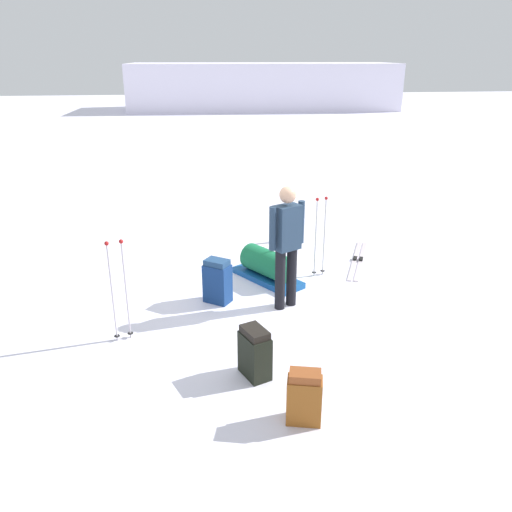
{
  "coord_description": "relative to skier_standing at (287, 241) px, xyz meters",
  "views": [
    {
      "loc": [
        -0.82,
        -6.49,
        3.28
      ],
      "look_at": [
        0.0,
        0.0,
        0.7
      ],
      "focal_mm": 36.19,
      "sensor_mm": 36.0,
      "label": 1
    }
  ],
  "objects": [
    {
      "name": "backpack_bright",
      "position": [
        -0.25,
        -2.39,
        -0.69
      ],
      "size": [
        0.37,
        0.28,
        0.55
      ],
      "color": "brown",
      "rests_on": "ground_plane"
    },
    {
      "name": "ski_poles_planted_far",
      "position": [
        0.71,
        0.99,
        -0.25
      ],
      "size": [
        0.22,
        0.11,
        1.27
      ],
      "color": "#B7B4B6",
      "rests_on": "ground_plane"
    },
    {
      "name": "ski_pair_near",
      "position": [
        1.53,
        1.51,
        -0.94
      ],
      "size": [
        0.86,
        1.74,
        0.05
      ],
      "color": "silver",
      "rests_on": "ground_plane"
    },
    {
      "name": "gear_sled",
      "position": [
        -0.12,
        0.9,
        -0.73
      ],
      "size": [
        1.04,
        1.25,
        0.49
      ],
      "color": "#124A90",
      "rests_on": "ground_plane"
    },
    {
      "name": "backpack_small_spare",
      "position": [
        -0.62,
        -1.59,
        -0.67
      ],
      "size": [
        0.35,
        0.43,
        0.57
      ],
      "color": "black",
      "rests_on": "ground_plane"
    },
    {
      "name": "backpack_large_dark",
      "position": [
        -0.92,
        0.26,
        -0.64
      ],
      "size": [
        0.43,
        0.4,
        0.63
      ],
      "color": "navy",
      "rests_on": "ground_plane"
    },
    {
      "name": "ski_poles_planted_near",
      "position": [
        -2.13,
        -0.63,
        -0.24
      ],
      "size": [
        0.23,
        0.12,
        1.29
      ],
      "color": "#B7B0BB",
      "rests_on": "ground_plane"
    },
    {
      "name": "ground_plane",
      "position": [
        -0.39,
        0.17,
        -0.95
      ],
      "size": [
        80.0,
        80.0,
        0.0
      ],
      "primitive_type": "plane",
      "color": "white"
    },
    {
      "name": "thermos_bottle",
      "position": [
        0.25,
        2.59,
        -0.82
      ],
      "size": [
        0.07,
        0.07,
        0.26
      ],
      "primitive_type": "cylinder",
      "color": "black",
      "rests_on": "ground_plane"
    },
    {
      "name": "skier_standing",
      "position": [
        0.0,
        0.0,
        0.0
      ],
      "size": [
        0.51,
        0.36,
        1.7
      ],
      "color": "black",
      "rests_on": "ground_plane"
    },
    {
      "name": "distant_snow_ridge",
      "position": [
        3.41,
        27.02,
        0.41
      ],
      "size": [
        16.4,
        5.73,
        2.72
      ],
      "primitive_type": "cube",
      "rotation": [
        0.0,
        0.0,
        -0.05
      ],
      "color": "white",
      "rests_on": "ground_plane"
    }
  ]
}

